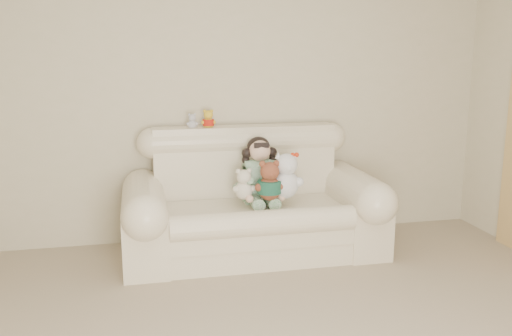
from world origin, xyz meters
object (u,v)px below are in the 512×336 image
object	(u,v)px
brown_teddy	(269,177)
white_cat	(286,171)
seated_child	(260,169)
sofa	(253,194)
cream_teddy	(244,181)

from	to	relation	value
brown_teddy	white_cat	bearing A→B (deg)	39.74
seated_child	white_cat	bearing A→B (deg)	-50.99
sofa	cream_teddy	bearing A→B (deg)	-136.93
brown_teddy	cream_teddy	bearing A→B (deg)	-175.16
brown_teddy	white_cat	distance (m)	0.16
seated_child	brown_teddy	world-z (taller)	seated_child
seated_child	white_cat	xyz separation A→B (m)	(0.17, -0.20, 0.02)
sofa	brown_teddy	world-z (taller)	sofa
cream_teddy	seated_child	bearing A→B (deg)	55.02
sofa	seated_child	distance (m)	0.21
seated_child	white_cat	distance (m)	0.27
seated_child	brown_teddy	bearing A→B (deg)	-85.65
sofa	cream_teddy	distance (m)	0.19
brown_teddy	white_cat	world-z (taller)	white_cat
sofa	brown_teddy	distance (m)	0.25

